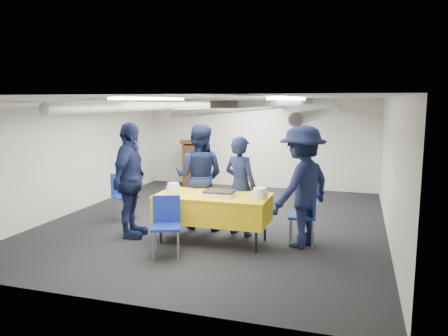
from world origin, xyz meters
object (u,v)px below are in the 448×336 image
Objects in this scene: chair_left at (123,191)px; sailor_c at (130,180)px; sailor_a at (240,186)px; chair_near at (166,220)px; chair_right at (308,211)px; podium at (195,163)px; sheet_cake at (220,193)px; sailor_d at (302,187)px; serving_table at (213,208)px; sailor_b at (199,177)px.

sailor_c reaches higher than chair_left.
sailor_c reaches higher than sailor_a.
chair_near is 0.52× the size of sailor_a.
chair_right is (1.90, 1.11, 0.00)m from chair_near.
podium is 5.13m from chair_right.
podium is 3.39m from chair_left.
sailor_d is (1.24, 0.25, 0.13)m from sheet_cake.
sheet_cake is 1.51m from sailor_c.
chair_right is 3.56m from chair_left.
chair_left is at bearing 158.35° from serving_table.
chair_right and chair_left have the same top height.
sailor_d is at bearing 163.19° from sailor_b.
podium is 1.44× the size of chair_right.
sheet_cake is at bearing 92.42° from sailor_a.
sailor_d is (1.36, 0.23, 0.38)m from serving_table.
chair_right reaches higher than sheet_cake.
serving_table is 1.45m from sailor_c.
podium is (-1.92, 4.21, 0.05)m from serving_table.
podium is at bearing -0.75° from sailor_c.
sheet_cake is 0.98m from chair_near.
sheet_cake is (0.11, -0.02, 0.25)m from serving_table.
podium is 4.38m from sailor_c.
sailor_c is at bearing -53.98° from chair_left.
serving_table is 0.90m from chair_near.
sailor_d is at bearing -50.55° from podium.
podium is at bearing 114.48° from serving_table.
sailor_b reaches higher than serving_table.
sailor_a is (0.30, 0.52, 0.27)m from serving_table.
sailor_b reaches higher than chair_left.
podium reaches higher than serving_table.
sailor_c reaches higher than chair_near.
podium reaches higher than sheet_cake.
serving_table is 0.97× the size of sailor_b.
chair_near is at bearing -73.66° from podium.
sailor_c is (-2.83, -0.47, 0.42)m from chair_right.
sailor_c reaches higher than sailor_d.
podium is 0.67× the size of sailor_d.
sailor_c reaches higher than serving_table.
chair_right is 0.46× the size of sailor_d.
chair_right is (3.36, -3.87, -0.08)m from podium.
chair_left reaches higher than sheet_cake.
chair_near is at bearing 89.11° from sailor_b.
sailor_b reaches higher than podium.
sheet_cake is 1.41m from chair_right.
chair_left is at bearing 135.55° from chair_near.
chair_right is (1.44, 0.34, -0.03)m from serving_table.
sheet_cake is 0.26× the size of sailor_d.
chair_near is at bearing -149.75° from chair_right.
sheet_cake is at bearing -64.38° from podium.
sailor_a is (2.22, -3.69, 0.22)m from podium.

